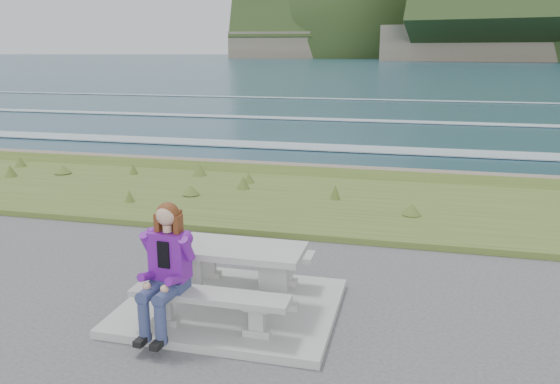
{
  "coord_description": "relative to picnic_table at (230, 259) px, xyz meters",
  "views": [
    {
      "loc": [
        2.08,
        -5.87,
        3.12
      ],
      "look_at": [
        0.33,
        1.2,
        1.24
      ],
      "focal_mm": 35.0,
      "sensor_mm": 36.0,
      "label": 1
    }
  ],
  "objects": [
    {
      "name": "picnic_table",
      "position": [
        0.0,
        0.0,
        0.0
      ],
      "size": [
        1.8,
        0.75,
        0.75
      ],
      "color": "#9D9E99",
      "rests_on": "concrete_slab"
    },
    {
      "name": "seated_woman",
      "position": [
        -0.47,
        -0.84,
        -0.05
      ],
      "size": [
        0.46,
        0.75,
        1.44
      ],
      "rotation": [
        0.0,
        0.0,
        -0.09
      ],
      "color": "navy",
      "rests_on": "concrete_slab"
    },
    {
      "name": "ocean",
      "position": [
        -0.0,
        25.09,
        -2.42
      ],
      "size": [
        1600.0,
        1600.0,
        0.09
      ],
      "color": "#1C3F4F",
      "rests_on": "ground"
    },
    {
      "name": "shore_drop",
      "position": [
        -0.0,
        7.9,
        -0.68
      ],
      "size": [
        160.0,
        0.8,
        2.2
      ],
      "primitive_type": "cube",
      "color": "#635A4A",
      "rests_on": "ground"
    },
    {
      "name": "bench_landward",
      "position": [
        0.0,
        -0.7,
        -0.23
      ],
      "size": [
        1.8,
        0.35,
        0.45
      ],
      "color": "#9D9E99",
      "rests_on": "concrete_slab"
    },
    {
      "name": "grass_verge",
      "position": [
        -0.0,
        5.0,
        -0.68
      ],
      "size": [
        160.0,
        4.5,
        0.22
      ],
      "primitive_type": "cube",
      "color": "#455720",
      "rests_on": "ground"
    },
    {
      "name": "bench_seaward",
      "position": [
        0.0,
        0.7,
        -0.23
      ],
      "size": [
        1.8,
        0.35,
        0.45
      ],
      "color": "#9D9E99",
      "rests_on": "concrete_slab"
    },
    {
      "name": "concrete_slab",
      "position": [
        -0.0,
        0.0,
        -0.63
      ],
      "size": [
        2.6,
        2.1,
        0.1
      ],
      "primitive_type": "cube",
      "color": "#9D9E99",
      "rests_on": "ground"
    }
  ]
}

